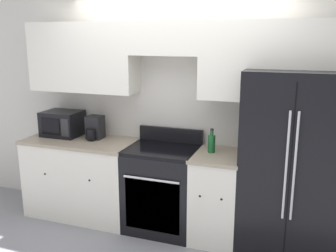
{
  "coord_description": "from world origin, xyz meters",
  "views": [
    {
      "loc": [
        1.28,
        -3.29,
        2.1
      ],
      "look_at": [
        0.0,
        0.31,
        1.18
      ],
      "focal_mm": 40.0,
      "sensor_mm": 36.0,
      "label": 1
    }
  ],
  "objects_px": {
    "oven_range": "(162,188)",
    "bottle": "(212,143)",
    "refrigerator": "(291,163)",
    "microwave": "(63,123)"
  },
  "relations": [
    {
      "from": "oven_range",
      "to": "microwave",
      "type": "xyz_separation_m",
      "value": [
        -1.32,
        0.1,
        0.61
      ]
    },
    {
      "from": "microwave",
      "to": "bottle",
      "type": "distance_m",
      "value": 1.85
    },
    {
      "from": "microwave",
      "to": "bottle",
      "type": "height_order",
      "value": "microwave"
    },
    {
      "from": "oven_range",
      "to": "bottle",
      "type": "relative_size",
      "value": 4.34
    },
    {
      "from": "refrigerator",
      "to": "microwave",
      "type": "distance_m",
      "value": 2.64
    },
    {
      "from": "oven_range",
      "to": "refrigerator",
      "type": "height_order",
      "value": "refrigerator"
    },
    {
      "from": "oven_range",
      "to": "bottle",
      "type": "distance_m",
      "value": 0.77
    },
    {
      "from": "refrigerator",
      "to": "microwave",
      "type": "height_order",
      "value": "refrigerator"
    },
    {
      "from": "bottle",
      "to": "microwave",
      "type": "bearing_deg",
      "value": 177.96
    },
    {
      "from": "oven_range",
      "to": "refrigerator",
      "type": "relative_size",
      "value": 0.61
    }
  ]
}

